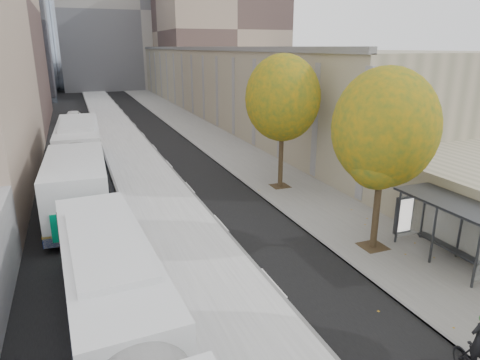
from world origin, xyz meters
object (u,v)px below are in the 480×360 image
bus_shelter (455,211)px  cyclist (477,356)px  bus_far (79,159)px  distant_car (73,117)px

bus_shelter → cyclist: bus_shelter is taller
bus_far → distant_car: size_ratio=4.52×
bus_shelter → cyclist: (-4.59, -5.26, -1.41)m
distant_car → cyclist: bearing=-72.8°
cyclist → distant_car: bearing=110.2°
cyclist → distant_car: 46.39m
bus_far → distant_car: (-0.09, 24.50, -1.01)m
bus_shelter → cyclist: 7.12m
bus_shelter → bus_far: size_ratio=0.23×
bus_shelter → distant_car: bus_shelter is taller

